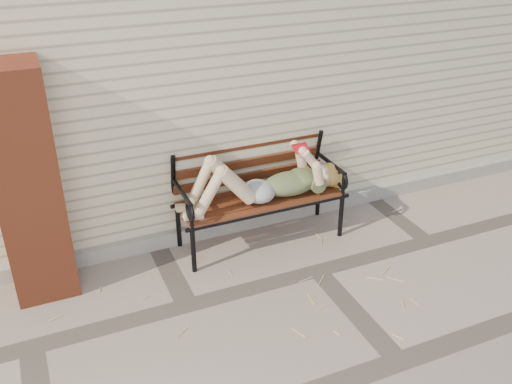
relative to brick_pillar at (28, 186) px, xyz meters
name	(u,v)px	position (x,y,z in m)	size (l,w,h in m)	color
ground	(318,271)	(2.30, -0.75, -1.00)	(80.00, 80.00, 0.00)	gray
house_wall	(205,39)	(2.30, 2.25, 0.50)	(8.00, 4.00, 3.00)	beige
foundation_strip	(273,215)	(2.30, 0.22, -0.93)	(8.00, 0.10, 0.15)	#ABA59A
brick_pillar	(28,186)	(0.00, 0.00, 0.00)	(0.50, 0.50, 2.00)	brown
garden_bench	(256,179)	(2.03, 0.04, -0.36)	(1.75, 0.70, 1.13)	black
reading_woman	(264,181)	(2.04, -0.09, -0.33)	(1.65, 0.38, 0.52)	#0A3547
straw_scatter	(234,317)	(1.35, -1.05, -0.99)	(2.68, 1.45, 0.01)	#E3B66E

